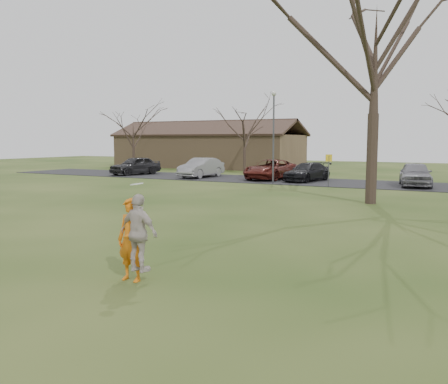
{
  "coord_description": "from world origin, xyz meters",
  "views": [
    {
      "loc": [
        6.38,
        -8.03,
        2.98
      ],
      "look_at": [
        0.0,
        4.0,
        1.5
      ],
      "focal_mm": 38.4,
      "sensor_mm": 36.0,
      "label": 1
    }
  ],
  "objects_px": {
    "car_2": "(271,169)",
    "big_tree": "(375,52)",
    "player_defender": "(131,240)",
    "car_4": "(415,174)",
    "lamp_post": "(274,125)",
    "car_1": "(201,168)",
    "catching_play": "(139,233)",
    "car_0": "(135,165)",
    "car_3": "(307,172)",
    "building": "(208,150)"
  },
  "relations": [
    {
      "from": "car_1",
      "to": "car_3",
      "type": "bearing_deg",
      "value": 5.96
    },
    {
      "from": "car_4",
      "to": "big_tree",
      "type": "height_order",
      "value": "big_tree"
    },
    {
      "from": "player_defender",
      "to": "car_1",
      "type": "height_order",
      "value": "player_defender"
    },
    {
      "from": "lamp_post",
      "to": "car_3",
      "type": "bearing_deg",
      "value": 60.31
    },
    {
      "from": "player_defender",
      "to": "car_2",
      "type": "bearing_deg",
      "value": 104.68
    },
    {
      "from": "player_defender",
      "to": "car_1",
      "type": "bearing_deg",
      "value": 116.28
    },
    {
      "from": "car_0",
      "to": "car_4",
      "type": "height_order",
      "value": "car_4"
    },
    {
      "from": "car_1",
      "to": "car_2",
      "type": "bearing_deg",
      "value": 10.84
    },
    {
      "from": "player_defender",
      "to": "big_tree",
      "type": "bearing_deg",
      "value": 81.08
    },
    {
      "from": "car_2",
      "to": "car_4",
      "type": "bearing_deg",
      "value": -0.03
    },
    {
      "from": "car_4",
      "to": "car_3",
      "type": "bearing_deg",
      "value": 165.93
    },
    {
      "from": "car_3",
      "to": "lamp_post",
      "type": "height_order",
      "value": "lamp_post"
    },
    {
      "from": "car_2",
      "to": "big_tree",
      "type": "xyz_separation_m",
      "value": [
        9.39,
        -10.49,
        6.22
      ]
    },
    {
      "from": "car_3",
      "to": "big_tree",
      "type": "distance_m",
      "value": 13.61
    },
    {
      "from": "car_3",
      "to": "big_tree",
      "type": "xyz_separation_m",
      "value": [
        6.47,
        -10.19,
        6.3
      ]
    },
    {
      "from": "car_3",
      "to": "building",
      "type": "relative_size",
      "value": 0.22
    },
    {
      "from": "player_defender",
      "to": "car_4",
      "type": "xyz_separation_m",
      "value": [
        2.9,
        24.85,
        -0.07
      ]
    },
    {
      "from": "car_1",
      "to": "big_tree",
      "type": "xyz_separation_m",
      "value": [
        15.01,
        -9.66,
        6.19
      ]
    },
    {
      "from": "catching_play",
      "to": "lamp_post",
      "type": "relative_size",
      "value": 0.3
    },
    {
      "from": "car_2",
      "to": "big_tree",
      "type": "bearing_deg",
      "value": -43.69
    },
    {
      "from": "car_1",
      "to": "player_defender",
      "type": "bearing_deg",
      "value": -59.95
    },
    {
      "from": "player_defender",
      "to": "building",
      "type": "height_order",
      "value": "building"
    },
    {
      "from": "car_2",
      "to": "car_3",
      "type": "height_order",
      "value": "car_2"
    },
    {
      "from": "car_0",
      "to": "big_tree",
      "type": "relative_size",
      "value": 0.33
    },
    {
      "from": "player_defender",
      "to": "lamp_post",
      "type": "height_order",
      "value": "lamp_post"
    },
    {
      "from": "player_defender",
      "to": "car_3",
      "type": "height_order",
      "value": "player_defender"
    },
    {
      "from": "catching_play",
      "to": "car_2",
      "type": "bearing_deg",
      "value": 106.55
    },
    {
      "from": "car_2",
      "to": "building",
      "type": "bearing_deg",
      "value": 139.69
    },
    {
      "from": "car_1",
      "to": "car_4",
      "type": "distance_m",
      "value": 15.91
    },
    {
      "from": "car_3",
      "to": "car_4",
      "type": "height_order",
      "value": "car_4"
    },
    {
      "from": "big_tree",
      "to": "car_2",
      "type": "bearing_deg",
      "value": 131.84
    },
    {
      "from": "player_defender",
      "to": "big_tree",
      "type": "xyz_separation_m",
      "value": [
        2.01,
        15.17,
        6.12
      ]
    },
    {
      "from": "car_2",
      "to": "car_1",
      "type": "bearing_deg",
      "value": -167.11
    },
    {
      "from": "player_defender",
      "to": "car_3",
      "type": "distance_m",
      "value": 25.75
    },
    {
      "from": "car_1",
      "to": "catching_play",
      "type": "xyz_separation_m",
      "value": [
        13.26,
        -24.89,
        0.26
      ]
    },
    {
      "from": "car_3",
      "to": "building",
      "type": "xyz_separation_m",
      "value": [
        -15.53,
        12.81,
        1.23
      ]
    },
    {
      "from": "lamp_post",
      "to": "car_1",
      "type": "bearing_deg",
      "value": 162.89
    },
    {
      "from": "car_1",
      "to": "car_3",
      "type": "relative_size",
      "value": 1.02
    },
    {
      "from": "catching_play",
      "to": "big_tree",
      "type": "bearing_deg",
      "value": 83.43
    },
    {
      "from": "car_0",
      "to": "building",
      "type": "xyz_separation_m",
      "value": [
        -0.52,
        13.47,
        1.12
      ]
    },
    {
      "from": "big_tree",
      "to": "car_0",
      "type": "bearing_deg",
      "value": 156.07
    },
    {
      "from": "car_2",
      "to": "car_3",
      "type": "distance_m",
      "value": 2.94
    },
    {
      "from": "car_1",
      "to": "car_3",
      "type": "height_order",
      "value": "car_1"
    },
    {
      "from": "player_defender",
      "to": "building",
      "type": "relative_size",
      "value": 0.09
    },
    {
      "from": "car_1",
      "to": "car_0",
      "type": "bearing_deg",
      "value": -176.48
    },
    {
      "from": "catching_play",
      "to": "building",
      "type": "distance_m",
      "value": 43.27
    },
    {
      "from": "car_0",
      "to": "car_4",
      "type": "xyz_separation_m",
      "value": [
        22.37,
        0.15,
        0.0
      ]
    },
    {
      "from": "car_2",
      "to": "building",
      "type": "distance_m",
      "value": 17.8
    },
    {
      "from": "car_0",
      "to": "lamp_post",
      "type": "distance_m",
      "value": 13.99
    },
    {
      "from": "big_tree",
      "to": "player_defender",
      "type": "bearing_deg",
      "value": -97.55
    }
  ]
}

